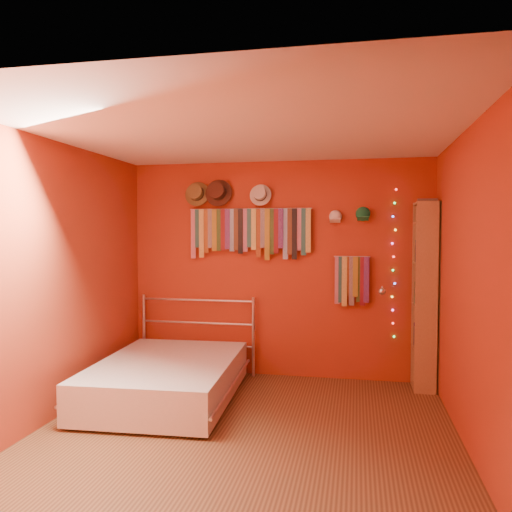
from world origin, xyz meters
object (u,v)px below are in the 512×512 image
Objects in this scene: reading_lamp at (382,291)px; bed at (167,378)px; tie_rack at (250,230)px; bookshelf at (429,295)px.

reading_lamp reaches higher than bed.
reading_lamp is (1.49, -0.19, -0.65)m from tie_rack.
reading_lamp is at bearing -7.37° from tie_rack.
bed is at bearing -159.05° from reading_lamp.
tie_rack is 1.90m from bed.
bookshelf is 2.86m from bed.
bookshelf is 1.03× the size of bed.
reading_lamp is 0.49m from bookshelf.
bookshelf is (0.49, 0.04, -0.03)m from reading_lamp.
reading_lamp is at bearing 18.01° from bed.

